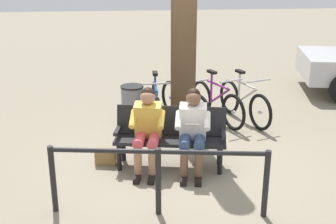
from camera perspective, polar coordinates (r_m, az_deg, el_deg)
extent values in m
plane|color=gray|center=(6.72, 2.38, -6.58)|extent=(40.00, 40.00, 0.00)
cube|color=black|center=(6.44, 0.28, -3.61)|extent=(1.65, 0.73, 0.05)
cube|color=black|center=(6.53, 0.41, -1.06)|extent=(1.60, 0.43, 0.42)
cube|color=black|center=(6.38, 7.11, -2.69)|extent=(0.13, 0.40, 0.05)
cube|color=black|center=(6.49, -6.43, -2.27)|extent=(0.13, 0.40, 0.05)
cylinder|color=black|center=(6.36, 6.66, -6.26)|extent=(0.07, 0.07, 0.40)
cylinder|color=black|center=(6.47, -6.25, -5.79)|extent=(0.07, 0.07, 0.40)
cylinder|color=black|center=(6.67, 6.59, -5.00)|extent=(0.07, 0.07, 0.40)
cylinder|color=black|center=(6.78, -5.71, -4.58)|extent=(0.07, 0.07, 0.40)
cube|color=white|center=(6.34, 3.21, -1.25)|extent=(0.43, 0.37, 0.55)
sphere|color=brown|center=(6.20, 3.27, 1.75)|extent=(0.21, 0.21, 0.21)
sphere|color=black|center=(6.22, 3.28, 2.15)|extent=(0.20, 0.20, 0.20)
cylinder|color=#334772|center=(6.23, 4.04, -3.82)|extent=(0.22, 0.42, 0.15)
cylinder|color=brown|center=(6.16, 3.94, -6.81)|extent=(0.11, 0.11, 0.45)
cube|color=black|center=(6.16, 3.88, -8.81)|extent=(0.13, 0.23, 0.07)
cylinder|color=white|center=(6.20, 5.04, -1.15)|extent=(0.15, 0.32, 0.23)
cylinder|color=#334772|center=(6.24, 2.20, -3.76)|extent=(0.22, 0.42, 0.15)
cylinder|color=brown|center=(6.17, 2.07, -6.76)|extent=(0.11, 0.11, 0.45)
cube|color=black|center=(6.16, 2.00, -8.75)|extent=(0.13, 0.23, 0.07)
cylinder|color=white|center=(6.21, 1.34, -1.05)|extent=(0.15, 0.32, 0.23)
cube|color=silver|center=(6.04, 3.13, -1.72)|extent=(0.22, 0.16, 0.09)
cube|color=gold|center=(6.39, -2.54, -1.08)|extent=(0.43, 0.37, 0.55)
sphere|color=#A87554|center=(6.25, -2.61, 1.90)|extent=(0.21, 0.21, 0.21)
sphere|color=black|center=(6.27, -2.58, 2.30)|extent=(0.20, 0.20, 0.20)
cylinder|color=#D84C59|center=(6.27, -1.83, -3.63)|extent=(0.22, 0.42, 0.15)
cylinder|color=#A87554|center=(6.20, -2.02, -6.60)|extent=(0.11, 0.11, 0.45)
cube|color=black|center=(6.20, -2.11, -8.59)|extent=(0.13, 0.23, 0.07)
cylinder|color=gold|center=(6.23, -0.86, -0.98)|extent=(0.15, 0.32, 0.23)
cylinder|color=#D84C59|center=(6.30, -3.64, -3.56)|extent=(0.22, 0.42, 0.15)
cylinder|color=#A87554|center=(6.22, -3.86, -6.52)|extent=(0.11, 0.11, 0.45)
cube|color=black|center=(6.22, -3.96, -8.50)|extent=(0.13, 0.23, 0.07)
cylinder|color=gold|center=(6.28, -4.49, -0.87)|extent=(0.15, 0.32, 0.23)
cube|color=olive|center=(6.70, -7.98, -5.70)|extent=(0.32, 0.20, 0.24)
cylinder|color=#4C3823|center=(7.30, 2.04, 12.69)|extent=(0.42, 0.42, 4.19)
cylinder|color=slate|center=(7.75, -4.54, 0.24)|extent=(0.38, 0.38, 0.82)
cylinder|color=black|center=(7.62, -4.63, 3.25)|extent=(0.40, 0.40, 0.03)
torus|color=black|center=(8.03, 11.71, -0.03)|extent=(0.27, 0.64, 0.66)
cylinder|color=silver|center=(8.03, 11.71, -0.03)|extent=(0.07, 0.07, 0.06)
torus|color=black|center=(8.83, 7.84, 1.96)|extent=(0.27, 0.64, 0.66)
cylinder|color=silver|center=(8.83, 7.84, 1.96)|extent=(0.07, 0.07, 0.06)
cylinder|color=silver|center=(8.31, 9.83, 3.50)|extent=(0.24, 0.61, 0.04)
cylinder|color=silver|center=(8.31, 10.06, 2.04)|extent=(0.23, 0.58, 0.43)
cylinder|color=silver|center=(8.48, 9.11, 3.30)|extent=(0.04, 0.04, 0.55)
cube|color=black|center=(8.41, 9.21, 5.13)|extent=(0.16, 0.24, 0.05)
cylinder|color=#B2B2B7|center=(7.95, 11.54, 3.94)|extent=(0.46, 0.18, 0.03)
torus|color=black|center=(7.95, 8.34, -0.03)|extent=(0.32, 0.63, 0.66)
cylinder|color=silver|center=(7.95, 8.34, -0.03)|extent=(0.07, 0.07, 0.06)
torus|color=black|center=(8.73, 4.29, 1.90)|extent=(0.32, 0.63, 0.66)
cylinder|color=silver|center=(8.73, 4.29, 1.90)|extent=(0.07, 0.07, 0.06)
cylinder|color=#8C268C|center=(8.22, 6.32, 3.49)|extent=(0.29, 0.60, 0.04)
cylinder|color=#8C268C|center=(8.22, 6.59, 2.02)|extent=(0.27, 0.56, 0.43)
cylinder|color=#8C268C|center=(8.39, 5.57, 3.27)|extent=(0.04, 0.04, 0.55)
cube|color=black|center=(8.31, 5.63, 5.12)|extent=(0.17, 0.24, 0.05)
cylinder|color=#B2B2B7|center=(7.86, 8.08, 3.97)|extent=(0.45, 0.22, 0.03)
torus|color=black|center=(7.86, 4.10, -0.08)|extent=(0.32, 0.63, 0.66)
cylinder|color=silver|center=(7.86, 4.10, -0.08)|extent=(0.07, 0.08, 0.06)
torus|color=black|center=(8.68, 0.34, 1.85)|extent=(0.32, 0.63, 0.66)
cylinder|color=silver|center=(8.68, 0.34, 1.85)|extent=(0.07, 0.08, 0.06)
cylinder|color=#337238|center=(8.15, 2.16, 3.47)|extent=(0.29, 0.59, 0.04)
cylinder|color=#337238|center=(8.15, 2.44, 1.98)|extent=(0.28, 0.56, 0.43)
cylinder|color=#337238|center=(8.33, 1.48, 3.24)|extent=(0.04, 0.04, 0.55)
cube|color=black|center=(8.25, 1.50, 5.11)|extent=(0.17, 0.24, 0.05)
cylinder|color=#B2B2B7|center=(7.78, 3.77, 3.96)|extent=(0.45, 0.22, 0.03)
torus|color=black|center=(7.68, -1.30, -0.52)|extent=(0.07, 0.66, 0.66)
cylinder|color=silver|center=(7.68, -1.30, -0.52)|extent=(0.05, 0.06, 0.06)
torus|color=black|center=(8.64, -1.76, 1.77)|extent=(0.07, 0.66, 0.66)
cylinder|color=silver|center=(8.64, -1.76, 1.77)|extent=(0.05, 0.06, 0.06)
cylinder|color=#1E519E|center=(8.05, -1.57, 3.26)|extent=(0.05, 0.63, 0.04)
cylinder|color=#1E519E|center=(8.03, -1.52, 1.73)|extent=(0.05, 0.60, 0.43)
cylinder|color=#1E519E|center=(8.24, -1.65, 3.07)|extent=(0.04, 0.04, 0.55)
cube|color=black|center=(8.17, -1.67, 4.96)|extent=(0.09, 0.22, 0.05)
cylinder|color=#B2B2B7|center=(7.61, -1.39, 3.64)|extent=(0.48, 0.04, 0.03)
cylinder|color=black|center=(5.37, 12.41, -9.00)|extent=(0.07, 0.07, 0.85)
cylinder|color=black|center=(5.31, -1.25, -8.89)|extent=(0.07, 0.07, 0.85)
cylinder|color=black|center=(5.53, -14.48, -8.32)|extent=(0.07, 0.07, 0.85)
cylinder|color=black|center=(5.14, -1.28, -5.10)|extent=(2.49, 0.43, 0.06)
cylinder|color=black|center=(11.71, 19.51, 5.29)|extent=(0.67, 0.35, 0.64)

